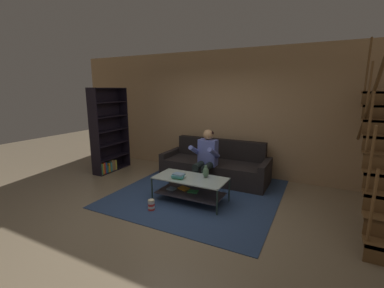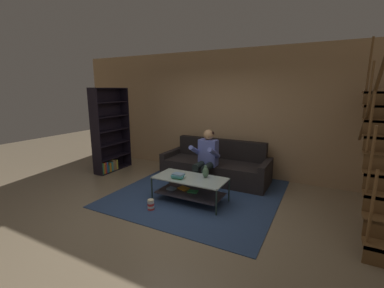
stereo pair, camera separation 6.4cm
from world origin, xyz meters
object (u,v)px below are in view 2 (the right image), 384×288
popcorn_tub (151,204)px  bookshelf (109,137)px  coffee_table (190,185)px  book_stack (178,176)px  vase (206,172)px  person_seated_center (206,157)px  couch (216,167)px

popcorn_tub → bookshelf: bearing=149.0°
coffee_table → bookshelf: bearing=164.8°
book_stack → bookshelf: bookshelf is taller
book_stack → popcorn_tub: (-0.24, -0.50, -0.39)m
vase → popcorn_tub: 1.10m
book_stack → vase: bearing=32.9°
person_seated_center → book_stack: (-0.13, -0.90, -0.16)m
person_seated_center → popcorn_tub: (-0.38, -1.40, -0.55)m
couch → coffee_table: (0.03, -1.30, 0.01)m
couch → bookshelf: bearing=-167.5°
vase → bookshelf: 2.98m
couch → person_seated_center: person_seated_center is taller
vase → coffee_table: bearing=-151.5°
person_seated_center → coffee_table: 0.85m
coffee_table → vase: (0.25, 0.14, 0.25)m
vase → popcorn_tub: vase is taller
couch → vase: couch is taller
bookshelf → popcorn_tub: (2.25, -1.35, -0.76)m
couch → popcorn_tub: couch is taller
couch → vase: (0.28, -1.16, 0.26)m
vase → bookshelf: bookshelf is taller
person_seated_center → bookshelf: bookshelf is taller
coffee_table → bookshelf: (-2.65, 0.72, 0.56)m
vase → book_stack: size_ratio=0.89×
person_seated_center → book_stack: 0.93m
popcorn_tub → vase: bearing=49.2°
coffee_table → popcorn_tub: 0.77m
couch → book_stack: 1.45m
bookshelf → popcorn_tub: bookshelf is taller
coffee_table → popcorn_tub: bearing=-123.0°
vase → person_seated_center: bearing=114.0°
vase → popcorn_tub: size_ratio=1.09×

